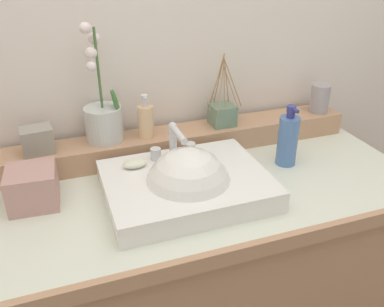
# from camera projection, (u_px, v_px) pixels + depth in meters

# --- Properties ---
(wall_back) EXTENTS (2.99, 0.20, 2.57)m
(wall_back) POSITION_uv_depth(u_px,v_px,m) (155.00, 18.00, 1.38)
(wall_back) COLOR silver
(wall_back) RESTS_ON ground
(vanity_cabinet) EXTENTS (1.35, 0.61, 0.87)m
(vanity_cabinet) POSITION_uv_depth(u_px,v_px,m) (196.00, 289.00, 1.43)
(vanity_cabinet) COLOR tan
(vanity_cabinet) RESTS_ON ground
(back_ledge) EXTENTS (1.27, 0.13, 0.08)m
(back_ledge) POSITION_uv_depth(u_px,v_px,m) (174.00, 142.00, 1.40)
(back_ledge) COLOR tan
(back_ledge) RESTS_ON vanity_cabinet
(sink_basin) EXTENTS (0.46, 0.35, 0.27)m
(sink_basin) POSITION_uv_depth(u_px,v_px,m) (188.00, 188.00, 1.16)
(sink_basin) COLOR white
(sink_basin) RESTS_ON vanity_cabinet
(soap_bar) EXTENTS (0.07, 0.04, 0.02)m
(soap_bar) POSITION_uv_depth(u_px,v_px,m) (135.00, 164.00, 1.19)
(soap_bar) COLOR silver
(soap_bar) RESTS_ON sink_basin
(potted_plant) EXTENTS (0.12, 0.12, 0.37)m
(potted_plant) POSITION_uv_depth(u_px,v_px,m) (103.00, 116.00, 1.29)
(potted_plant) COLOR silver
(potted_plant) RESTS_ON back_ledge
(soap_dispenser) EXTENTS (0.05, 0.05, 0.14)m
(soap_dispenser) POSITION_uv_depth(u_px,v_px,m) (146.00, 120.00, 1.32)
(soap_dispenser) COLOR beige
(soap_dispenser) RESTS_ON back_ledge
(tumbler_cup) EXTENTS (0.07, 0.07, 0.10)m
(tumbler_cup) POSITION_uv_depth(u_px,v_px,m) (320.00, 98.00, 1.52)
(tumbler_cup) COLOR #9A9297
(tumbler_cup) RESTS_ON back_ledge
(reed_diffuser) EXTENTS (0.12, 0.10, 0.25)m
(reed_diffuser) POSITION_uv_depth(u_px,v_px,m) (222.00, 114.00, 1.42)
(reed_diffuser) COLOR slate
(reed_diffuser) RESTS_ON back_ledge
(trinket_box) EXTENTS (0.10, 0.08, 0.08)m
(trinket_box) POSITION_uv_depth(u_px,v_px,m) (37.00, 140.00, 1.23)
(trinket_box) COLOR gray
(trinket_box) RESTS_ON back_ledge
(lotion_bottle) EXTENTS (0.06, 0.07, 0.20)m
(lotion_bottle) POSITION_uv_depth(u_px,v_px,m) (288.00, 140.00, 1.31)
(lotion_bottle) COLOR #4C72AE
(lotion_bottle) RESTS_ON vanity_cabinet
(tissue_box) EXTENTS (0.14, 0.14, 0.11)m
(tissue_box) POSITION_uv_depth(u_px,v_px,m) (33.00, 187.00, 1.12)
(tissue_box) COLOR tan
(tissue_box) RESTS_ON vanity_cabinet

